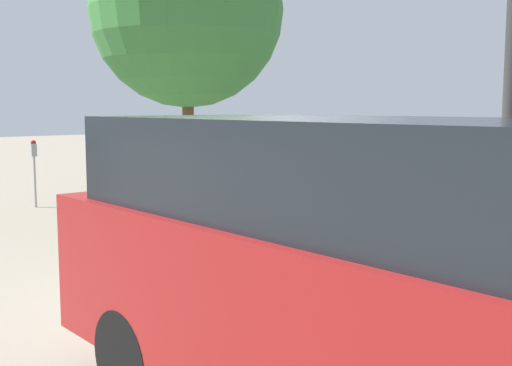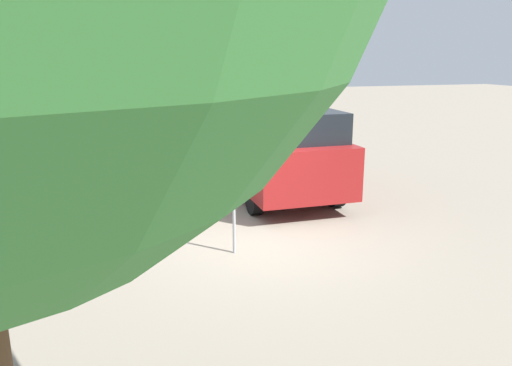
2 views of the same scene
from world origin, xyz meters
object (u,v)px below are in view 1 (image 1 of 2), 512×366
parked_van (387,272)px  street_tree (187,11)px  parking_meter_far (34,158)px  parking_meter_near (253,189)px

parked_van → street_tree: street_tree is taller
parking_meter_far → parked_van: size_ratio=0.28×
parked_van → street_tree: size_ratio=0.84×
parking_meter_near → parking_meter_far: bearing=-168.1°
parking_meter_near → parked_van: (3.41, -1.82, -0.01)m
parking_meter_near → street_tree: 6.33m
parking_meter_far → parked_van: (10.83, -2.08, 0.07)m
parking_meter_near → parking_meter_far: size_ratio=1.08×
parked_van → street_tree: bearing=152.5°
parking_meter_near → parked_van: size_ratio=0.31×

